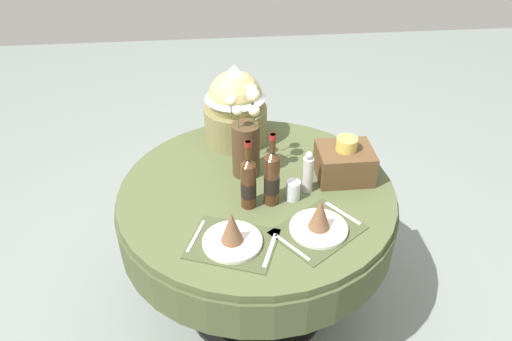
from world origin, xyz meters
TOP-DOWN VIEW (x-y plane):
  - ground at (0.00, 0.00)m, footprint 8.00×8.00m
  - dining_table at (0.00, 0.00)m, footprint 1.29×1.29m
  - place_setting_left at (-0.13, -0.35)m, footprint 0.41×0.36m
  - place_setting_right at (0.22, -0.31)m, footprint 0.43×0.41m
  - flower_vase at (-0.04, 0.13)m, footprint 0.15×0.18m
  - wine_bottle_left at (0.05, -0.10)m, footprint 0.07×0.07m
  - wine_bottle_centre at (-0.05, -0.12)m, footprint 0.07×0.07m
  - tumbler_near_right at (0.15, -0.09)m, footprint 0.06×0.06m
  - pepper_mill at (0.23, -0.03)m, footprint 0.05×0.05m
  - gift_tub_back_centre at (-0.06, 0.44)m, footprint 0.32×0.32m
  - woven_basket_side_right at (0.42, 0.06)m, footprint 0.25×0.21m

SIDE VIEW (x-z plane):
  - ground at x=0.00m, z-range 0.00..0.00m
  - dining_table at x=0.00m, z-range 0.23..1.00m
  - tumbler_near_right at x=0.15m, z-range 0.76..0.86m
  - place_setting_left at x=-0.13m, z-range 0.73..0.89m
  - place_setting_right at x=0.22m, z-range 0.73..0.89m
  - woven_basket_side_right at x=0.42m, z-range 0.74..0.95m
  - pepper_mill at x=0.23m, z-range 0.76..0.96m
  - wine_bottle_centre at x=-0.05m, z-range 0.72..1.05m
  - wine_bottle_left at x=0.05m, z-range 0.72..1.07m
  - flower_vase at x=-0.04m, z-range 0.72..1.14m
  - gift_tub_back_centre at x=-0.06m, z-range 0.77..1.19m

